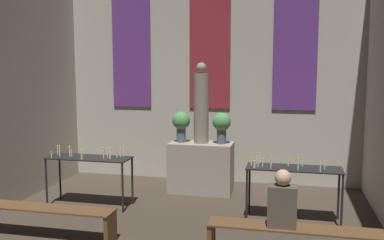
% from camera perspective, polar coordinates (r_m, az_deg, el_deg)
% --- Properties ---
extents(wall_back, '(6.50, 0.16, 4.95)m').
position_cam_1_polar(wall_back, '(9.20, 2.47, 7.32)').
color(wall_back, '#B2AD9E').
rests_on(wall_back, ground_plane).
extents(altar, '(1.24, 0.62, 0.99)m').
position_cam_1_polar(altar, '(8.48, 1.21, -6.33)').
color(altar, gray).
rests_on(altar, ground_plane).
extents(statue, '(0.29, 0.29, 1.56)m').
position_cam_1_polar(statue, '(8.29, 1.23, 1.94)').
color(statue, gray).
rests_on(statue, altar).
extents(flower_vase_left, '(0.35, 0.35, 0.60)m').
position_cam_1_polar(flower_vase_left, '(8.41, -1.46, -0.42)').
color(flower_vase_left, '#4C5666').
rests_on(flower_vase_left, altar).
extents(flower_vase_right, '(0.35, 0.35, 0.60)m').
position_cam_1_polar(flower_vase_right, '(8.25, 3.97, -0.58)').
color(flower_vase_right, '#4C5666').
rests_on(flower_vase_right, altar).
extents(candle_rack_left, '(1.49, 0.52, 1.08)m').
position_cam_1_polar(candle_rack_left, '(7.82, -13.55, -5.54)').
color(candle_rack_left, black).
rests_on(candle_rack_left, ground_plane).
extents(candle_rack_right, '(1.49, 0.52, 1.08)m').
position_cam_1_polar(candle_rack_right, '(7.02, 13.28, -6.96)').
color(candle_rack_right, black).
rests_on(candle_rack_right, ground_plane).
extents(pew_back_left, '(2.28, 0.36, 0.46)m').
position_cam_1_polar(pew_back_left, '(6.69, -19.77, -11.76)').
color(pew_back_left, brown).
rests_on(pew_back_left, ground_plane).
extents(pew_back_right, '(2.28, 0.36, 0.46)m').
position_cam_1_polar(pew_back_right, '(5.71, 13.98, -14.83)').
color(pew_back_right, brown).
rests_on(pew_back_right, ground_plane).
extents(person_seated, '(0.36, 0.24, 0.73)m').
position_cam_1_polar(person_seated, '(5.56, 11.94, -10.59)').
color(person_seated, '#4C4238').
rests_on(person_seated, pew_back_right).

